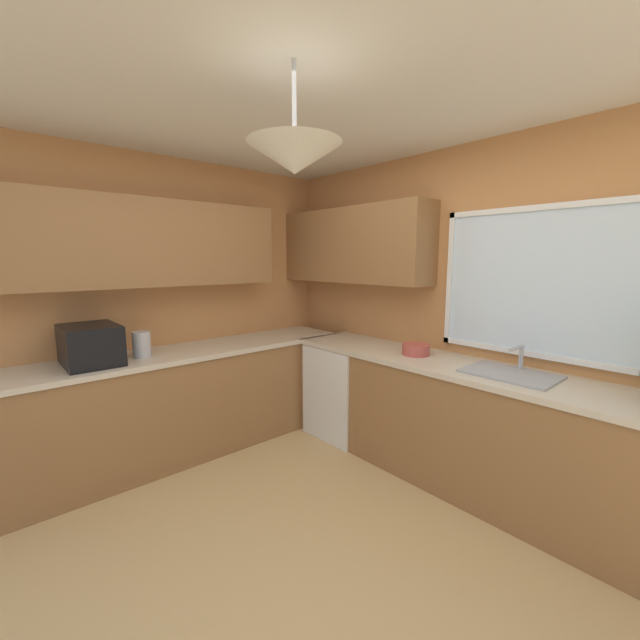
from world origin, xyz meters
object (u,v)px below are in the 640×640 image
at_px(dishwasher, 347,389).
at_px(kettle, 142,344).
at_px(bowl, 416,349).
at_px(microwave, 91,345).
at_px(sink_assembly, 510,373).

height_order(dishwasher, kettle, kettle).
height_order(kettle, bowl, kettle).
bearing_deg(dishwasher, kettle, -111.19).
distance_m(microwave, kettle, 0.35).
distance_m(microwave, bowl, 2.47).
bearing_deg(sink_assembly, bowl, -179.48).
xyz_separation_m(microwave, sink_assembly, (2.16, 2.04, -0.13)).
distance_m(kettle, bowl, 2.18).
relative_size(kettle, bowl, 0.94).
height_order(microwave, bowl, microwave).
distance_m(dishwasher, bowl, 0.91).
bearing_deg(microwave, bowl, 55.23).
xyz_separation_m(microwave, kettle, (0.02, 0.35, -0.04)).
bearing_deg(kettle, dishwasher, 68.81).
xyz_separation_m(microwave, bowl, (1.41, 2.03, -0.10)).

